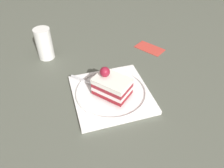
{
  "coord_description": "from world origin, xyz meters",
  "views": [
    {
      "loc": [
        0.24,
        0.41,
        0.46
      ],
      "look_at": [
        0.01,
        0.0,
        0.05
      ],
      "focal_mm": 36.01,
      "sensor_mm": 36.0,
      "label": 1
    }
  ],
  "objects_px": {
    "cake_slice": "(112,85)",
    "folded_napkin": "(150,48)",
    "dessert_plate": "(112,94)",
    "fork": "(88,82)",
    "drink_glass_near": "(45,46)"
  },
  "relations": [
    {
      "from": "cake_slice",
      "to": "fork",
      "type": "height_order",
      "value": "cake_slice"
    },
    {
      "from": "cake_slice",
      "to": "drink_glass_near",
      "type": "bearing_deg",
      "value": -71.28
    },
    {
      "from": "dessert_plate",
      "to": "folded_napkin",
      "type": "relative_size",
      "value": 2.48
    },
    {
      "from": "fork",
      "to": "folded_napkin",
      "type": "bearing_deg",
      "value": -163.93
    },
    {
      "from": "dessert_plate",
      "to": "cake_slice",
      "type": "height_order",
      "value": "cake_slice"
    },
    {
      "from": "fork",
      "to": "folded_napkin",
      "type": "relative_size",
      "value": 0.98
    },
    {
      "from": "dessert_plate",
      "to": "fork",
      "type": "height_order",
      "value": "fork"
    },
    {
      "from": "dessert_plate",
      "to": "fork",
      "type": "xyz_separation_m",
      "value": [
        0.04,
        -0.07,
        0.01
      ]
    },
    {
      "from": "dessert_plate",
      "to": "drink_glass_near",
      "type": "xyz_separation_m",
      "value": [
        0.1,
        -0.29,
        0.04
      ]
    },
    {
      "from": "dessert_plate",
      "to": "drink_glass_near",
      "type": "relative_size",
      "value": 2.36
    },
    {
      "from": "folded_napkin",
      "to": "fork",
      "type": "bearing_deg",
      "value": 16.07
    },
    {
      "from": "dessert_plate",
      "to": "drink_glass_near",
      "type": "bearing_deg",
      "value": -70.6
    },
    {
      "from": "cake_slice",
      "to": "folded_napkin",
      "type": "bearing_deg",
      "value": -148.17
    },
    {
      "from": "cake_slice",
      "to": "folded_napkin",
      "type": "xyz_separation_m",
      "value": [
        -0.26,
        -0.16,
        -0.05
      ]
    },
    {
      "from": "cake_slice",
      "to": "folded_napkin",
      "type": "distance_m",
      "value": 0.3
    }
  ]
}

